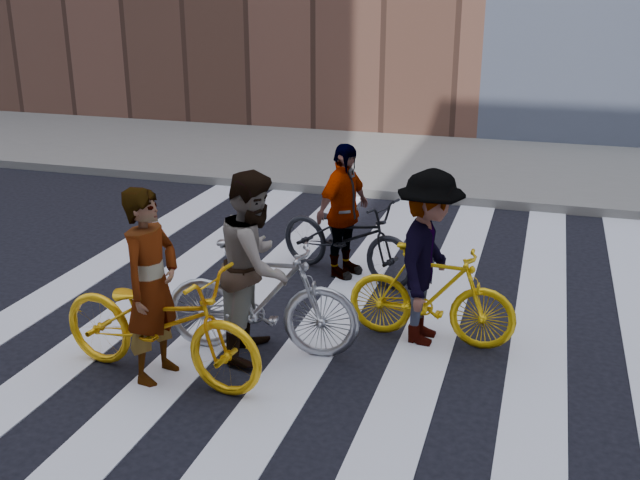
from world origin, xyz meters
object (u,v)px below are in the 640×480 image
at_px(bike_dark_rear, 347,237).
at_px(rider_mid, 255,265).
at_px(bike_silver_mid, 261,298).
at_px(rider_rear, 343,211).
at_px(bike_yellow_right, 431,294).
at_px(bike_yellow_left, 159,322).
at_px(rider_left, 152,286).
at_px(rider_right, 428,258).

xyz_separation_m(bike_dark_rear, rider_mid, (-0.31, -2.23, 0.41)).
xyz_separation_m(bike_silver_mid, rider_rear, (0.21, 2.23, 0.26)).
bearing_deg(rider_rear, bike_yellow_right, -117.90).
distance_m(bike_yellow_left, bike_yellow_right, 2.70).
distance_m(bike_dark_rear, rider_mid, 2.29).
bearing_deg(bike_yellow_left, bike_dark_rear, -10.48).
relative_size(rider_left, rider_rear, 1.09).
bearing_deg(bike_yellow_right, bike_yellow_left, 126.39).
xyz_separation_m(bike_silver_mid, rider_left, (-0.76, -0.73, 0.33)).
bearing_deg(rider_right, rider_mid, 118.88).
xyz_separation_m(rider_mid, rider_rear, (0.26, 2.23, -0.09)).
distance_m(bike_yellow_left, rider_rear, 3.12).
bearing_deg(bike_silver_mid, bike_yellow_left, 128.91).
height_order(rider_mid, rider_right, rider_mid).
relative_size(rider_left, rider_right, 1.02).
height_order(bike_yellow_left, bike_silver_mid, bike_silver_mid).
bearing_deg(rider_left, rider_right, -49.21).
bearing_deg(bike_dark_rear, bike_yellow_left, -177.88).
height_order(bike_yellow_left, rider_mid, rider_mid).
bearing_deg(bike_yellow_right, bike_dark_rear, 44.03).
bearing_deg(bike_yellow_right, rider_left, 125.82).
distance_m(bike_yellow_right, rider_right, 0.39).
bearing_deg(bike_silver_mid, rider_rear, -12.31).
relative_size(bike_dark_rear, rider_left, 1.07).
bearing_deg(rider_left, bike_yellow_right, -49.78).
xyz_separation_m(bike_yellow_left, bike_yellow_right, (2.26, 1.48, -0.05)).
xyz_separation_m(bike_silver_mid, bike_yellow_right, (1.55, 0.74, -0.07)).
xyz_separation_m(bike_yellow_left, rider_right, (2.21, 1.48, 0.34)).
height_order(bike_yellow_left, bike_dark_rear, bike_yellow_left).
relative_size(bike_yellow_right, rider_left, 0.94).
height_order(bike_yellow_right, rider_right, rider_right).
distance_m(bike_yellow_left, bike_silver_mid, 1.02).
bearing_deg(bike_dark_rear, rider_rear, 110.20).
bearing_deg(bike_yellow_left, rider_rear, -9.60).
bearing_deg(rider_rear, rider_left, -177.88).
bearing_deg(bike_yellow_right, rider_mid, 118.18).
xyz_separation_m(bike_yellow_left, rider_rear, (0.92, 2.97, 0.28)).
bearing_deg(rider_mid, rider_left, 128.91).
xyz_separation_m(bike_yellow_right, rider_left, (-2.31, -1.48, 0.40)).
height_order(bike_yellow_left, rider_rear, rider_rear).
distance_m(bike_yellow_left, rider_mid, 1.05).
relative_size(bike_yellow_right, rider_mid, 0.92).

